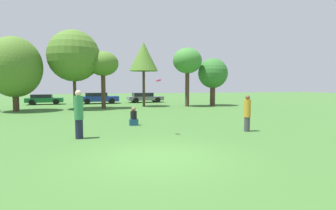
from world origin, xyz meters
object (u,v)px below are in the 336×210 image
Objects in this scene: parked_car_green at (44,99)px; tree_4 at (144,57)px; bystander_sitting at (134,118)px; person_thrower at (79,114)px; person_catcher at (247,113)px; tree_1 at (14,67)px; tree_6 at (213,74)px; tree_5 at (187,61)px; parked_car_blue at (98,98)px; tree_2 at (74,56)px; tree_3 at (103,64)px; parked_car_grey at (144,97)px; frisbee at (159,80)px.

tree_4 is at bearing -31.89° from parked_car_green.
bystander_sitting is at bearing -70.47° from parked_car_green.
person_thrower reaches higher than person_catcher.
tree_6 is at bearing 4.40° from tree_1.
tree_5 is 1.31× the size of parked_car_blue.
parked_car_green is at bearing 155.19° from tree_5.
tree_2 reaches higher than tree_5.
bystander_sitting is at bearing -31.48° from person_catcher.
person_catcher is at bearing -75.99° from parked_car_blue.
tree_3 is at bearing -0.31° from tree_2.
tree_1 is 4.72m from tree_2.
tree_1 is (-5.62, 13.00, 2.60)m from person_thrower.
tree_4 is (3.97, 1.31, 0.92)m from tree_3.
person_catcher reaches higher than parked_car_grey.
person_thrower is at bearing -66.62° from tree_1.
person_catcher is 15.75m from tree_6.
parked_car_green is 11.36m from parked_car_grey.
tree_1 reaches higher than person_thrower.
frisbee is 15.68m from tree_5.
parked_car_blue is at bearing -176.17° from parked_car_grey.
tree_6 is (18.14, 1.40, -0.27)m from tree_1.
person_catcher reaches higher than parked_car_green.
tree_5 is at bearing -96.04° from person_catcher.
parked_car_grey is at bearing 77.93° from bystander_sitting.
parked_car_blue is 5.57m from parked_car_grey.
parked_car_green is (-7.44, 17.77, 0.20)m from bystander_sitting.
parked_car_grey is at bearing 75.33° from person_thrower.
frisbee is 0.04× the size of tree_4.
tree_1 is 14.96m from parked_car_grey.
parked_car_grey reaches higher than bystander_sitting.
parked_car_grey is at bearing -0.58° from parked_car_green.
parked_car_grey reaches higher than parked_car_green.
person_thrower reaches higher than parked_car_blue.
tree_1 is 1.04× the size of tree_5.
parked_car_grey is (3.26, 21.36, -1.72)m from frisbee.
frisbee is 14.83m from tree_2.
tree_1 is at bearing -169.52° from tree_2.
tree_2 reaches higher than tree_1.
person_catcher is 0.43× the size of parked_car_green.
tree_4 is 12.39m from parked_car_green.
tree_3 reaches higher than parked_car_blue.
tree_6 is at bearing 2.95° from tree_3.
parked_car_grey is at bearing 131.29° from tree_6.
parked_car_blue is (1.00, 20.55, -0.32)m from person_thrower.
parked_car_blue is (-0.38, 6.73, -3.35)m from tree_3.
tree_6 is at bearing 49.14° from bystander_sitting.
frisbee is at bearing -55.94° from tree_1.
tree_2 is 1.34× the size of tree_3.
person_thrower is 22.21m from parked_car_grey.
tree_2 is (-8.56, 14.15, 3.84)m from person_catcher.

